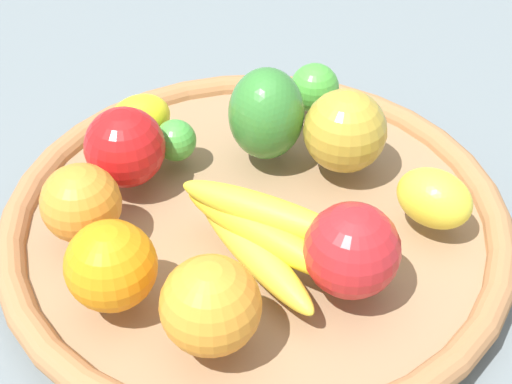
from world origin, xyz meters
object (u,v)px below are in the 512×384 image
Objects in this scene: orange_0 at (81,203)px; apple_1 at (345,131)px; bell_pepper at (266,114)px; lime_1 at (315,88)px; apple_2 at (352,250)px; lime_0 at (175,140)px; banana_bunch at (259,232)px; lemon_0 at (139,119)px; orange_1 at (211,306)px; lemon_1 at (434,198)px; orange_2 at (111,266)px; apple_0 at (125,147)px.

apple_1 is at bearing -155.92° from orange_0.
orange_0 is (0.23, 0.10, -0.00)m from apple_1.
bell_pepper reaches higher than orange_0.
lime_1 is at bearing -136.22° from orange_0.
orange_0 is (0.23, -0.05, -0.00)m from apple_2.
bell_pepper is 2.23× the size of lime_0.
banana_bunch is 0.16m from orange_0.
lime_0 is at bearing -45.94° from apple_2.
banana_bunch is 2.46× the size of lemon_0.
lemon_1 is at bearing -143.30° from orange_1.
apple_1 is 1.94× the size of lime_0.
orange_2 reaches higher than lime_1.
lime_1 is at bearing -161.69° from lemon_0.
orange_0 is at bearing -43.69° from orange_1.
bell_pepper reaches higher than lime_0.
lemon_1 is 0.30m from lemon_0.
apple_1 is at bearing 80.20° from bell_pepper.
apple_0 is 0.16m from banana_bunch.
apple_2 is 0.28m from lemon_0.
banana_bunch is 2.18× the size of orange_2.
orange_1 reaches higher than lime_1.
orange_1 reaches higher than orange_0.
bell_pepper is (0.07, -0.18, 0.01)m from apple_2.
lime_1 is 0.74× the size of lemon_1.
orange_1 is (0.03, 0.09, 0.01)m from banana_bunch.
lime_1 is at bearing -85.10° from apple_2.
orange_0 is (0.15, -0.02, 0.01)m from banana_bunch.
lime_0 is (0.24, -0.08, -0.01)m from lemon_1.
lemon_0 is at bearing -87.63° from orange_2.
apple_0 is 0.83× the size of bell_pepper.
lime_0 is at bearing -122.00° from orange_0.
orange_1 is 0.23m from lemon_1.
banana_bunch is at bearing 141.83° from apple_0.
banana_bunch is 0.16m from lime_0.
bell_pepper is at bearing -98.97° from orange_1.
lemon_1 is 0.25m from lime_0.
apple_1 is (-0.08, -0.13, 0.01)m from banana_bunch.
apple_0 is 0.14m from bell_pepper.
bell_pepper is (0.07, -0.02, 0.01)m from apple_1.
apple_1 is at bearing 169.98° from lemon_0.
lemon_1 is at bearing -175.30° from orange_0.
lemon_0 is at bearing -102.03° from orange_0.
banana_bunch is 0.15m from apple_1.
lime_0 is (-0.04, 0.03, -0.00)m from lemon_0.
bell_pepper is at bearing 171.91° from lemon_0.
apple_1 is 1.14× the size of lemon_1.
orange_1 is 1.87× the size of lime_0.
bell_pepper is (-0.04, -0.23, 0.01)m from orange_1.
bell_pepper reaches higher than lemon_0.
apple_1 is 1.22× the size of lemon_0.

